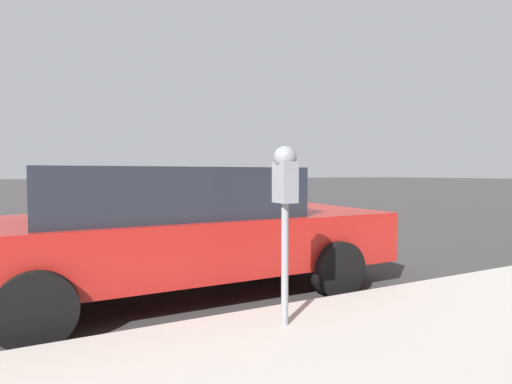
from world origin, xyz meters
The scene contains 3 objects.
ground_plane centered at (0.00, 0.00, 0.00)m, with size 220.00×220.00×0.00m, color #3D3A3A.
parking_meter centered at (-2.67, -0.38, 1.28)m, with size 0.21×0.19×1.49m.
car_red centered at (-0.97, 0.03, 0.78)m, with size 2.08×4.88×1.48m.
Camera 1 is at (-5.51, 1.29, 1.41)m, focal length 28.00 mm.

